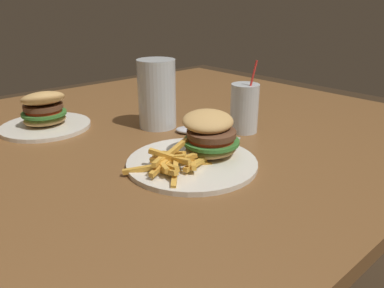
% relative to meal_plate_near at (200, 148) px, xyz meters
% --- Properties ---
extents(dining_table, '(1.45, 1.17, 0.77)m').
position_rel_meal_plate_near_xyz_m(dining_table, '(0.02, 0.22, -0.11)').
color(dining_table, brown).
rests_on(dining_table, ground_plane).
extents(meal_plate_near, '(0.26, 0.26, 0.10)m').
position_rel_meal_plate_near_xyz_m(meal_plate_near, '(0.00, 0.00, 0.00)').
color(meal_plate_near, silver).
rests_on(meal_plate_near, dining_table).
extents(beer_glass, '(0.10, 0.10, 0.17)m').
position_rel_meal_plate_near_xyz_m(beer_glass, '(0.07, 0.24, 0.05)').
color(beer_glass, silver).
rests_on(beer_glass, dining_table).
extents(juice_glass, '(0.07, 0.07, 0.18)m').
position_rel_meal_plate_near_xyz_m(juice_glass, '(0.21, 0.07, 0.02)').
color(juice_glass, silver).
rests_on(juice_glass, dining_table).
extents(spoon, '(0.10, 0.16, 0.01)m').
position_rel_meal_plate_near_xyz_m(spoon, '(0.10, 0.15, -0.02)').
color(spoon, silver).
rests_on(spoon, dining_table).
extents(meal_plate_far, '(0.22, 0.22, 0.11)m').
position_rel_meal_plate_near_xyz_m(meal_plate_far, '(-0.15, 0.42, 0.00)').
color(meal_plate_far, silver).
rests_on(meal_plate_far, dining_table).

